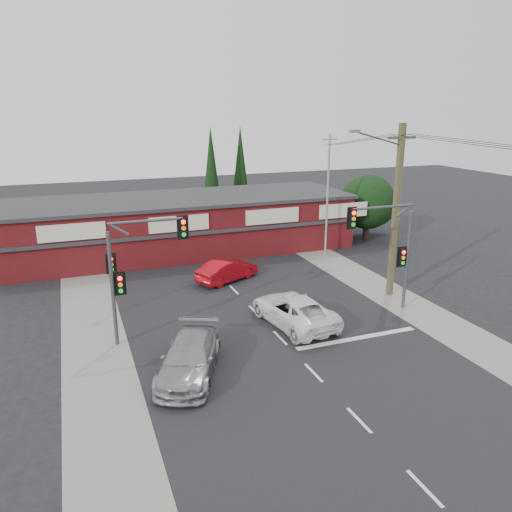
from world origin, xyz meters
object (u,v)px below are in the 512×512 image
object	(u,v)px
white_suv	(294,310)
silver_suv	(189,358)
shop_building	(181,224)
utility_pole	(394,206)
red_sedan	(227,270)

from	to	relation	value
white_suv	silver_suv	distance (m)	6.97
white_suv	silver_suv	world-z (taller)	white_suv
silver_suv	shop_building	bearing A→B (deg)	102.18
utility_pole	white_suv	bearing A→B (deg)	-165.40
white_suv	utility_pole	world-z (taller)	utility_pole
silver_suv	utility_pole	distance (m)	14.91
white_suv	shop_building	bearing A→B (deg)	-89.70
red_sedan	shop_building	xyz separation A→B (m)	(-1.14, 8.15, 1.42)
silver_suv	shop_building	size ratio (longest dim) A/B	0.20
red_sedan	utility_pole	bearing A→B (deg)	-151.40
white_suv	silver_suv	bearing A→B (deg)	18.50
shop_building	silver_suv	bearing A→B (deg)	-101.71
silver_suv	utility_pole	xyz separation A→B (m)	(13.28, 4.95, 4.62)
white_suv	red_sedan	xyz separation A→B (m)	(-1.17, 7.69, -0.06)
white_suv	silver_suv	xyz separation A→B (m)	(-6.24, -3.11, -0.00)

